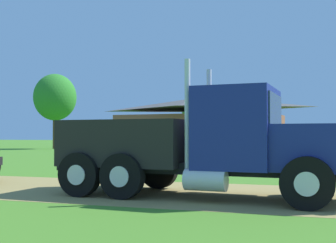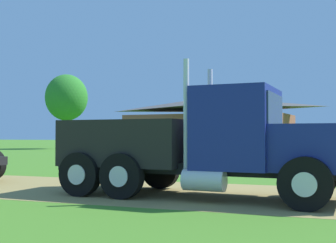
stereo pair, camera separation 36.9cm
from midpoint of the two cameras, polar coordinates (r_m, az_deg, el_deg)
The scene contains 6 objects.
ground_plane at distance 12.26m, azimuth 5.43°, elevation -9.27°, with size 200.00×200.00×0.00m, color #437C23.
dirt_track at distance 12.26m, azimuth 5.43°, elevation -9.25°, with size 120.00×5.34×0.01m, color olive.
truck_foreground_white at distance 11.64m, azimuth 4.99°, elevation -3.02°, with size 7.96×3.13×3.47m.
shed_building at distance 34.92m, azimuth 5.75°, elevation -0.72°, with size 13.15×8.34×4.55m.
tree_left at distance 51.57m, azimuth -12.72°, elevation 3.00°, with size 4.77×4.77×8.43m.
tree_mid at distance 55.44m, azimuth 5.84°, elevation 1.30°, with size 4.66×4.66×7.06m.
Camera 2 is at (3.18, -11.72, 1.63)m, focal length 47.41 mm.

